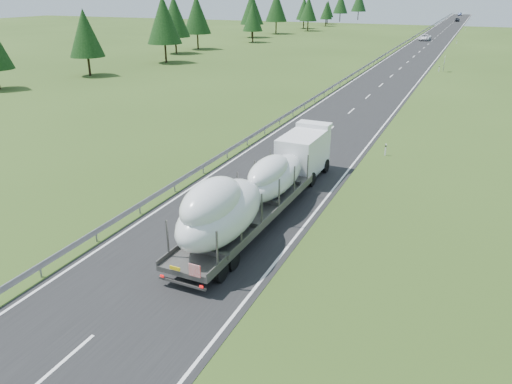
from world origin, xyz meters
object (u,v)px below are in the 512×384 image
at_px(highway_sign, 445,61).
at_px(distant_car_dark, 457,20).
at_px(distant_car_blue, 460,14).
at_px(distant_van, 425,37).
at_px(boat_truck, 258,186).

xyz_separation_m(highway_sign, distant_car_dark, (-6.13, 149.08, -1.05)).
distance_m(highway_sign, distant_car_blue, 204.35).
height_order(highway_sign, distant_car_dark, highway_sign).
height_order(distant_van, distant_car_blue, distant_van).
relative_size(highway_sign, boat_truck, 0.13).
bearing_deg(highway_sign, boat_truck, -94.65).
height_order(boat_truck, distant_van, boat_truck).
bearing_deg(boat_truck, distant_car_blue, 90.53).
bearing_deg(distant_car_dark, distant_van, -87.01).
xyz_separation_m(distant_van, distant_car_dark, (3.01, 93.14, -0.05)).
xyz_separation_m(distant_van, distant_car_blue, (1.28, 148.26, -0.06)).
height_order(distant_car_dark, distant_car_blue, distant_car_dark).
height_order(boat_truck, distant_car_blue, boat_truck).
height_order(highway_sign, distant_car_blue, highway_sign).
relative_size(highway_sign, distant_car_blue, 0.58).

